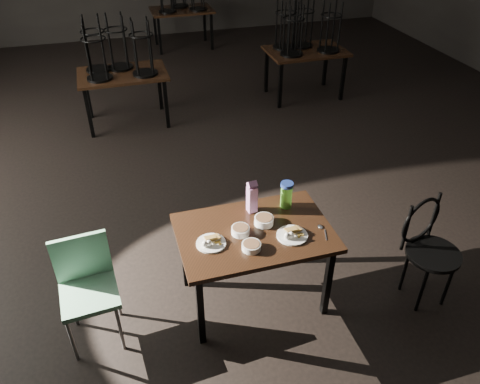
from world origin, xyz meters
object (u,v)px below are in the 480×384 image
object	(u,v)px
water_bottle	(286,194)
school_chair	(87,282)
bentwood_chair	(428,244)
main_table	(254,238)
juice_carton	(252,197)

from	to	relation	value
water_bottle	school_chair	world-z (taller)	water_bottle
water_bottle	school_chair	distance (m)	1.69
water_bottle	bentwood_chair	size ratio (longest dim) A/B	0.25
water_bottle	school_chair	size ratio (longest dim) A/B	0.26
bentwood_chair	school_chair	xyz separation A→B (m)	(-2.68, 0.35, -0.01)
main_table	bentwood_chair	size ratio (longest dim) A/B	1.29
water_bottle	juice_carton	bearing A→B (deg)	175.98
main_table	bentwood_chair	xyz separation A→B (m)	(1.38, -0.33, -0.12)
main_table	water_bottle	bearing A→B (deg)	33.76
main_table	juice_carton	xyz separation A→B (m)	(0.06, 0.25, 0.21)
bentwood_chair	water_bottle	bearing A→B (deg)	136.02
main_table	school_chair	bearing A→B (deg)	178.84
bentwood_chair	school_chair	world-z (taller)	bentwood_chair
juice_carton	bentwood_chair	xyz separation A→B (m)	(1.32, -0.58, -0.33)
bentwood_chair	main_table	bearing A→B (deg)	151.13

